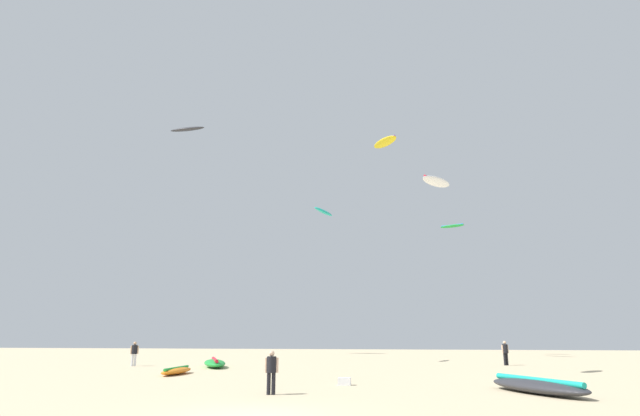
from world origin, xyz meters
name	(u,v)px	position (x,y,z in m)	size (l,w,h in m)	color
person_foreground	(271,369)	(-0.57, 5.27, 0.93)	(0.52, 0.36, 1.59)	black
person_midground	(505,351)	(11.97, 24.78, 0.98)	(0.52, 0.38, 1.68)	black
person_left	(134,352)	(-13.88, 20.51, 0.96)	(0.49, 0.37, 1.64)	silver
kite_grounded_near	(176,371)	(-7.88, 13.78, 0.20)	(0.99, 3.42, 0.44)	orange
kite_grounded_mid	(537,386)	(9.37, 6.95, 0.28)	(3.45, 4.99, 0.60)	#2D2D33
kite_grounded_far	(215,363)	(-7.81, 19.93, 0.28)	(3.10, 5.03, 0.58)	green
cooler_box	(344,381)	(1.83, 9.18, 0.16)	(0.56, 0.36, 0.32)	white
kite_aloft_0	(187,129)	(-18.48, 37.66, 24.96)	(4.36, 1.74, 0.75)	#2D2D33
kite_aloft_1	(452,226)	(10.93, 41.39, 13.54)	(2.71, 1.82, 0.33)	green
kite_aloft_2	(323,212)	(-1.31, 26.50, 12.04)	(1.78, 3.08, 0.66)	#19B29E
kite_aloft_4	(385,142)	(3.96, 33.90, 20.76)	(2.93, 3.38, 0.81)	yellow
kite_aloft_5	(436,182)	(6.95, 15.81, 11.11)	(2.29, 2.62, 0.54)	white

